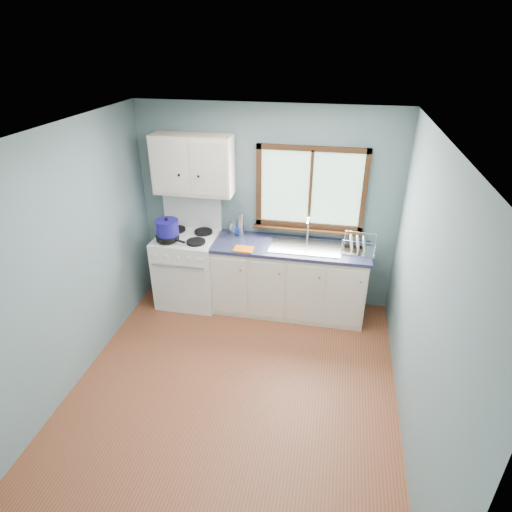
% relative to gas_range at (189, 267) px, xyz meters
% --- Properties ---
extents(floor, '(3.20, 3.60, 0.02)m').
position_rel_gas_range_xyz_m(floor, '(0.95, -1.47, -0.50)').
color(floor, brown).
rests_on(floor, ground).
extents(ceiling, '(3.20, 3.60, 0.02)m').
position_rel_gas_range_xyz_m(ceiling, '(0.95, -1.47, 2.02)').
color(ceiling, white).
rests_on(ceiling, wall_back).
extents(wall_back, '(3.20, 0.02, 2.50)m').
position_rel_gas_range_xyz_m(wall_back, '(0.95, 0.34, 0.76)').
color(wall_back, slate).
rests_on(wall_back, ground).
extents(wall_front, '(3.20, 0.02, 2.50)m').
position_rel_gas_range_xyz_m(wall_front, '(0.95, -3.28, 0.76)').
color(wall_front, slate).
rests_on(wall_front, ground).
extents(wall_left, '(0.02, 3.60, 2.50)m').
position_rel_gas_range_xyz_m(wall_left, '(-0.66, -1.47, 0.76)').
color(wall_left, slate).
rests_on(wall_left, ground).
extents(wall_right, '(0.02, 3.60, 2.50)m').
position_rel_gas_range_xyz_m(wall_right, '(2.56, -1.47, 0.76)').
color(wall_right, slate).
rests_on(wall_right, ground).
extents(gas_range, '(0.76, 0.69, 1.36)m').
position_rel_gas_range_xyz_m(gas_range, '(0.00, 0.00, 0.00)').
color(gas_range, white).
rests_on(gas_range, floor).
extents(base_cabinets, '(1.85, 0.60, 0.88)m').
position_rel_gas_range_xyz_m(base_cabinets, '(1.31, 0.02, -0.08)').
color(base_cabinets, silver).
rests_on(base_cabinets, floor).
extents(countertop, '(1.89, 0.64, 0.04)m').
position_rel_gas_range_xyz_m(countertop, '(1.31, 0.02, 0.41)').
color(countertop, '#1F223F').
rests_on(countertop, base_cabinets).
extents(sink, '(0.84, 0.46, 0.44)m').
position_rel_gas_range_xyz_m(sink, '(1.49, 0.02, 0.37)').
color(sink, silver).
rests_on(sink, countertop).
extents(window, '(1.36, 0.10, 1.03)m').
position_rel_gas_range_xyz_m(window, '(1.48, 0.30, 0.98)').
color(window, '#9EC6A8').
rests_on(window, wall_back).
extents(upper_cabinets, '(0.95, 0.35, 0.70)m').
position_rel_gas_range_xyz_m(upper_cabinets, '(0.10, 0.15, 1.31)').
color(upper_cabinets, silver).
rests_on(upper_cabinets, wall_back).
extents(skillet, '(0.45, 0.37, 0.06)m').
position_rel_gas_range_xyz_m(skillet, '(-0.17, -0.18, 0.49)').
color(skillet, black).
rests_on(skillet, gas_range).
extents(stockpot, '(0.29, 0.29, 0.27)m').
position_rel_gas_range_xyz_m(stockpot, '(-0.17, -0.16, 0.59)').
color(stockpot, navy).
rests_on(stockpot, gas_range).
extents(utensil_crock, '(0.15, 0.15, 0.36)m').
position_rel_gas_range_xyz_m(utensil_crock, '(0.55, 0.24, 0.50)').
color(utensil_crock, silver).
rests_on(utensil_crock, countertop).
extents(thermos, '(0.09, 0.09, 0.30)m').
position_rel_gas_range_xyz_m(thermos, '(0.66, 0.17, 0.58)').
color(thermos, silver).
rests_on(thermos, countertop).
extents(soap_bottle, '(0.10, 0.10, 0.24)m').
position_rel_gas_range_xyz_m(soap_bottle, '(0.62, 0.17, 0.55)').
color(soap_bottle, blue).
rests_on(soap_bottle, countertop).
extents(dish_towel, '(0.23, 0.17, 0.02)m').
position_rel_gas_range_xyz_m(dish_towel, '(0.78, -0.20, 0.43)').
color(dish_towel, orange).
rests_on(dish_towel, countertop).
extents(dish_rack, '(0.41, 0.32, 0.20)m').
position_rel_gas_range_xyz_m(dish_rack, '(2.09, 0.02, 0.48)').
color(dish_rack, silver).
rests_on(dish_rack, countertop).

